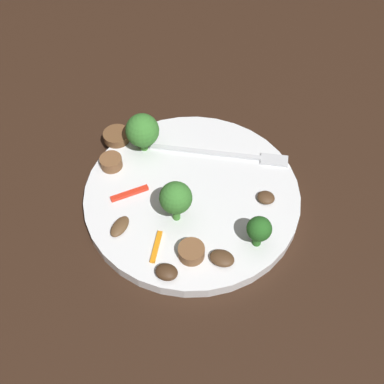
{
  "coord_description": "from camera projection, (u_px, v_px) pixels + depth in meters",
  "views": [
    {
      "loc": [
        -0.05,
        -0.35,
        0.48
      ],
      "look_at": [
        0.0,
        0.0,
        0.02
      ],
      "focal_mm": 44.86,
      "sensor_mm": 36.0,
      "label": 1
    }
  ],
  "objects": [
    {
      "name": "mushroom_0",
      "position": [
        222.0,
        258.0,
        0.52
      ],
      "size": [
        0.03,
        0.03,
        0.01
      ],
      "primitive_type": "ellipsoid",
      "rotation": [
        0.0,
        0.0,
        5.79
      ],
      "color": "#4C331E",
      "rests_on": "plate"
    },
    {
      "name": "broccoli_floret_2",
      "position": [
        259.0,
        230.0,
        0.52
      ],
      "size": [
        0.03,
        0.03,
        0.04
      ],
      "color": "#296420",
      "rests_on": "plate"
    },
    {
      "name": "mushroom_2",
      "position": [
        120.0,
        226.0,
        0.55
      ],
      "size": [
        0.03,
        0.03,
        0.01
      ],
      "primitive_type": "ellipsoid",
      "rotation": [
        0.0,
        0.0,
        0.98
      ],
      "color": "brown",
      "rests_on": "plate"
    },
    {
      "name": "mushroom_3",
      "position": [
        266.0,
        197.0,
        0.58
      ],
      "size": [
        0.03,
        0.03,
        0.01
      ],
      "primitive_type": "ellipsoid",
      "rotation": [
        0.0,
        0.0,
        5.79
      ],
      "color": "#4C331E",
      "rests_on": "plate"
    },
    {
      "name": "mushroom_1",
      "position": [
        167.0,
        272.0,
        0.51
      ],
      "size": [
        0.03,
        0.03,
        0.01
      ],
      "primitive_type": "ellipsoid",
      "rotation": [
        0.0,
        0.0,
        2.7
      ],
      "color": "#422B19",
      "rests_on": "plate"
    },
    {
      "name": "pepper_strip_1",
      "position": [
        130.0,
        193.0,
        0.58
      ],
      "size": [
        0.05,
        0.02,
        0.0
      ],
      "primitive_type": "cube",
      "rotation": [
        0.0,
        0.0,
        3.42
      ],
      "color": "red",
      "rests_on": "plate"
    },
    {
      "name": "plate",
      "position": [
        192.0,
        196.0,
        0.59
      ],
      "size": [
        0.26,
        0.26,
        0.02
      ],
      "primitive_type": "cylinder",
      "color": "white",
      "rests_on": "ground_plane"
    },
    {
      "name": "sausage_slice_2",
      "position": [
        191.0,
        252.0,
        0.53
      ],
      "size": [
        0.03,
        0.03,
        0.01
      ],
      "primitive_type": "cylinder",
      "rotation": [
        0.0,
        0.0,
        1.7
      ],
      "color": "brown",
      "rests_on": "plate"
    },
    {
      "name": "ground_plane",
      "position": [
        192.0,
        200.0,
        0.6
      ],
      "size": [
        1.4,
        1.4,
        0.0
      ],
      "primitive_type": "plane",
      "color": "black"
    },
    {
      "name": "broccoli_floret_1",
      "position": [
        176.0,
        198.0,
        0.53
      ],
      "size": [
        0.04,
        0.04,
        0.06
      ],
      "color": "#408630",
      "rests_on": "plate"
    },
    {
      "name": "sausage_slice_1",
      "position": [
        111.0,
        162.0,
        0.61
      ],
      "size": [
        0.04,
        0.04,
        0.01
      ],
      "primitive_type": "cylinder",
      "rotation": [
        0.0,
        0.0,
        1.92
      ],
      "color": "brown",
      "rests_on": "plate"
    },
    {
      "name": "sausage_slice_0",
      "position": [
        117.0,
        136.0,
        0.64
      ],
      "size": [
        0.04,
        0.04,
        0.01
      ],
      "primitive_type": "cylinder",
      "rotation": [
        0.0,
        0.0,
        1.24
      ],
      "color": "brown",
      "rests_on": "plate"
    },
    {
      "name": "fork",
      "position": [
        229.0,
        155.0,
        0.62
      ],
      "size": [
        0.18,
        0.06,
        0.0
      ],
      "rotation": [
        0.0,
        0.0,
        -0.28
      ],
      "color": "silver",
      "rests_on": "plate"
    },
    {
      "name": "broccoli_floret_0",
      "position": [
        142.0,
        131.0,
        0.6
      ],
      "size": [
        0.04,
        0.04,
        0.05
      ],
      "color": "#408630",
      "rests_on": "plate"
    },
    {
      "name": "pepper_strip_0",
      "position": [
        156.0,
        247.0,
        0.54
      ],
      "size": [
        0.02,
        0.04,
        0.0
      ],
      "primitive_type": "cube",
      "rotation": [
        0.0,
        0.0,
        1.26
      ],
      "color": "orange",
      "rests_on": "plate"
    }
  ]
}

